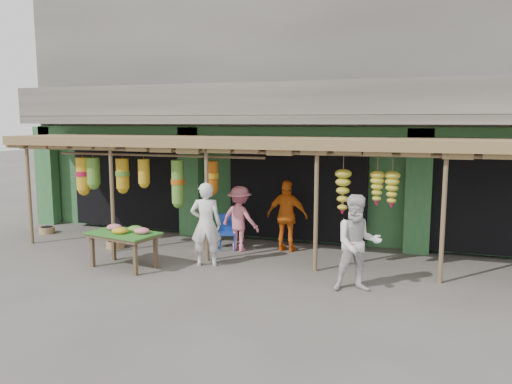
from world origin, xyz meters
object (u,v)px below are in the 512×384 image
(person_right, at_px, (358,243))
(flower_table, at_px, (125,234))
(person_shopper, at_px, (240,218))
(blue_chair, at_px, (227,230))
(person_front, at_px, (206,224))
(person_vendor, at_px, (287,216))

(person_right, bearing_deg, flower_table, 162.13)
(flower_table, relative_size, person_shopper, 1.03)
(blue_chair, xyz_separation_m, person_right, (3.47, -2.11, 0.42))
(person_right, bearing_deg, person_shopper, 127.67)
(blue_chair, height_order, person_right, person_right)
(blue_chair, distance_m, person_right, 4.08)
(flower_table, height_order, person_shopper, person_shopper)
(person_right, relative_size, person_shopper, 1.14)
(person_front, relative_size, person_right, 1.01)
(person_shopper, bearing_deg, blue_chair, 6.89)
(blue_chair, height_order, person_front, person_front)
(flower_table, distance_m, person_right, 4.98)
(blue_chair, bearing_deg, flower_table, -145.32)
(person_front, bearing_deg, person_right, 152.09)
(blue_chair, height_order, person_vendor, person_vendor)
(flower_table, bearing_deg, person_vendor, 50.27)
(flower_table, relative_size, person_front, 0.89)
(flower_table, xyz_separation_m, person_right, (4.98, 0.08, 0.18))
(person_front, relative_size, person_vendor, 1.05)
(blue_chair, bearing_deg, person_shopper, -26.65)
(person_right, relative_size, person_vendor, 1.04)
(person_shopper, bearing_deg, person_front, 93.44)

